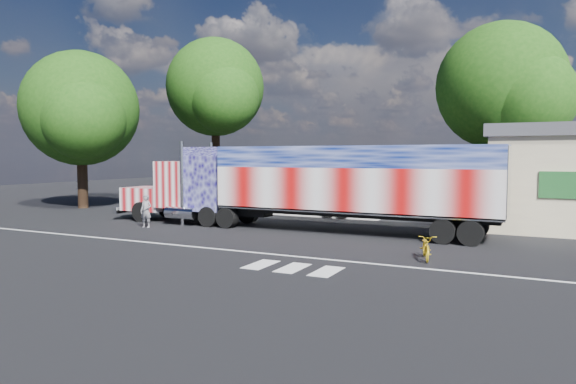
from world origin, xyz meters
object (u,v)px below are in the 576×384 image
at_px(semi_truck, 303,184).
at_px(tree_nw_a, 216,88).
at_px(woman, 146,211).
at_px(bicycle, 426,247).
at_px(tree_ne_a, 503,87).
at_px(tree_w_a, 81,109).
at_px(coach_bus, 292,185).

distance_m(semi_truck, tree_nw_a, 21.12).
relative_size(semi_truck, tree_nw_a, 1.53).
distance_m(woman, bicycle, 14.78).
bearing_deg(woman, tree_nw_a, 102.83).
height_order(tree_ne_a, tree_nw_a, tree_nw_a).
bearing_deg(tree_ne_a, semi_truck, -124.89).
height_order(semi_truck, tree_ne_a, tree_ne_a).
distance_m(tree_w_a, tree_nw_a, 11.79).
height_order(woman, tree_w_a, tree_w_a).
bearing_deg(woman, coach_bus, 57.82).
bearing_deg(tree_nw_a, coach_bus, -34.22).
xyz_separation_m(semi_truck, bicycle, (6.99, -4.81, -1.84)).
xyz_separation_m(coach_bus, tree_ne_a, (12.06, 5.45, 6.18)).
distance_m(bicycle, tree_nw_a, 29.68).
bearing_deg(coach_bus, woman, -112.82).
xyz_separation_m(woman, tree_w_a, (-10.75, 5.71, 6.12)).
relative_size(coach_bus, tree_w_a, 1.10).
height_order(bicycle, tree_nw_a, tree_nw_a).
distance_m(semi_truck, tree_ne_a, 15.62).
relative_size(semi_truck, bicycle, 12.01).
bearing_deg(tree_w_a, bicycle, -16.91).
relative_size(bicycle, tree_ne_a, 0.14).
xyz_separation_m(semi_truck, tree_ne_a, (8.32, 11.92, 5.71)).
bearing_deg(woman, tree_ne_a, 33.32).
bearing_deg(bicycle, woman, 155.78).
distance_m(semi_truck, tree_w_a, 19.20).
xyz_separation_m(woman, tree_nw_a, (-6.73, 16.50, 8.62)).
height_order(woman, bicycle, woman).
distance_m(woman, tree_nw_a, 19.80).
distance_m(coach_bus, tree_ne_a, 14.61).
bearing_deg(tree_ne_a, coach_bus, -155.67).
xyz_separation_m(coach_bus, woman, (-3.90, -9.27, -0.98)).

